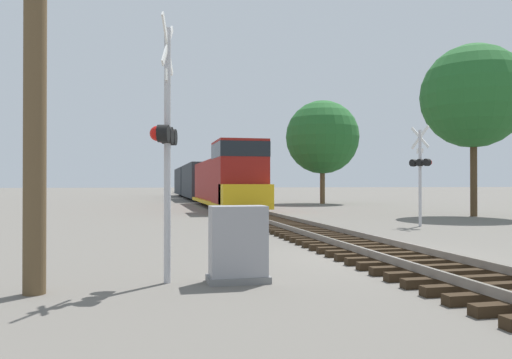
{
  "coord_description": "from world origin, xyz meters",
  "views": [
    {
      "loc": [
        -5.48,
        -10.87,
        1.75
      ],
      "look_at": [
        -1.57,
        6.79,
        1.89
      ],
      "focal_mm": 35.0,
      "sensor_mm": 36.0,
      "label": 1
    }
  ],
  "objects_px": {
    "freight_train": "(202,182)",
    "crossing_signal_far": "(421,166)",
    "tree_far_right": "(473,96)",
    "tree_mid_background": "(322,137)",
    "relay_cabinet": "(238,245)",
    "utility_pole": "(35,56)",
    "crossing_signal_near": "(166,138)"
  },
  "relations": [
    {
      "from": "tree_far_right",
      "to": "relay_cabinet",
      "type": "bearing_deg",
      "value": -136.51
    },
    {
      "from": "utility_pole",
      "to": "crossing_signal_near",
      "type": "bearing_deg",
      "value": 12.28
    },
    {
      "from": "freight_train",
      "to": "crossing_signal_far",
      "type": "relative_size",
      "value": 11.67
    },
    {
      "from": "crossing_signal_near",
      "to": "crossing_signal_far",
      "type": "xyz_separation_m",
      "value": [
        10.62,
        9.48,
        -0.11
      ]
    },
    {
      "from": "crossing_signal_near",
      "to": "utility_pole",
      "type": "bearing_deg",
      "value": -63.92
    },
    {
      "from": "freight_train",
      "to": "tree_far_right",
      "type": "relative_size",
      "value": 5.23
    },
    {
      "from": "freight_train",
      "to": "utility_pole",
      "type": "distance_m",
      "value": 42.15
    },
    {
      "from": "freight_train",
      "to": "crossing_signal_far",
      "type": "distance_m",
      "value": 32.04
    },
    {
      "from": "relay_cabinet",
      "to": "utility_pole",
      "type": "bearing_deg",
      "value": -176.07
    },
    {
      "from": "utility_pole",
      "to": "freight_train",
      "type": "bearing_deg",
      "value": 80.16
    },
    {
      "from": "utility_pole",
      "to": "tree_mid_background",
      "type": "bearing_deg",
      "value": 62.75
    },
    {
      "from": "freight_train",
      "to": "utility_pole",
      "type": "bearing_deg",
      "value": -99.84
    },
    {
      "from": "tree_far_right",
      "to": "tree_mid_background",
      "type": "distance_m",
      "value": 17.62
    },
    {
      "from": "freight_train",
      "to": "relay_cabinet",
      "type": "relative_size",
      "value": 35.29
    },
    {
      "from": "crossing_signal_near",
      "to": "tree_mid_background",
      "type": "xyz_separation_m",
      "value": [
        14.58,
        31.88,
        3.19
      ]
    },
    {
      "from": "freight_train",
      "to": "tree_far_right",
      "type": "xyz_separation_m",
      "value": [
        11.53,
        -26.64,
        4.45
      ]
    },
    {
      "from": "crossing_signal_far",
      "to": "tree_mid_background",
      "type": "distance_m",
      "value": 22.98
    },
    {
      "from": "crossing_signal_far",
      "to": "relay_cabinet",
      "type": "distance_m",
      "value": 13.6
    },
    {
      "from": "tree_far_right",
      "to": "tree_mid_background",
      "type": "height_order",
      "value": "tree_far_right"
    },
    {
      "from": "crossing_signal_far",
      "to": "utility_pole",
      "type": "height_order",
      "value": "utility_pole"
    },
    {
      "from": "crossing_signal_near",
      "to": "utility_pole",
      "type": "xyz_separation_m",
      "value": [
        -2.06,
        -0.45,
        1.22
      ]
    },
    {
      "from": "crossing_signal_near",
      "to": "freight_train",
      "type": "bearing_deg",
      "value": -173.33
    },
    {
      "from": "freight_train",
      "to": "crossing_signal_near",
      "type": "bearing_deg",
      "value": -97.13
    },
    {
      "from": "tree_far_right",
      "to": "crossing_signal_far",
      "type": "bearing_deg",
      "value": -140.89
    },
    {
      "from": "freight_train",
      "to": "crossing_signal_near",
      "type": "distance_m",
      "value": 41.37
    },
    {
      "from": "freight_train",
      "to": "tree_mid_background",
      "type": "distance_m",
      "value": 13.7
    },
    {
      "from": "tree_far_right",
      "to": "tree_mid_background",
      "type": "relative_size",
      "value": 1.03
    },
    {
      "from": "freight_train",
      "to": "crossing_signal_far",
      "type": "xyz_separation_m",
      "value": [
        5.49,
        -31.56,
        0.51
      ]
    },
    {
      "from": "utility_pole",
      "to": "tree_far_right",
      "type": "bearing_deg",
      "value": 38.4
    },
    {
      "from": "relay_cabinet",
      "to": "crossing_signal_near",
      "type": "bearing_deg",
      "value": 170.01
    },
    {
      "from": "crossing_signal_near",
      "to": "relay_cabinet",
      "type": "height_order",
      "value": "crossing_signal_near"
    },
    {
      "from": "relay_cabinet",
      "to": "tree_mid_background",
      "type": "xyz_separation_m",
      "value": [
        13.33,
        32.1,
        5.08
      ]
    }
  ]
}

